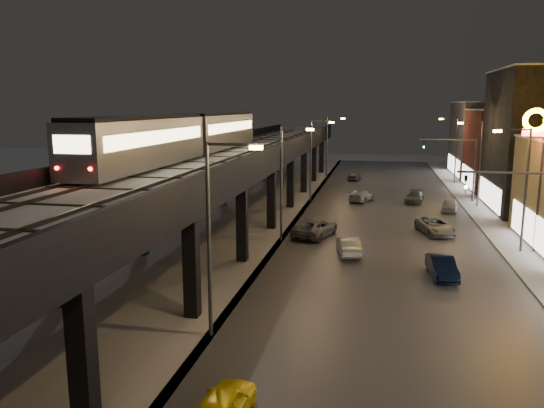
{
  "coord_description": "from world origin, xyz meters",
  "views": [
    {
      "loc": [
        6.65,
        -9.06,
        10.53
      ],
      "look_at": [
        0.75,
        20.17,
        5.0
      ],
      "focal_mm": 35.0,
      "sensor_mm": 36.0,
      "label": 1
    }
  ],
  "objects_px": {
    "car_mid_silver": "(315,228)",
    "car_onc_white": "(415,198)",
    "subway_train": "(188,134)",
    "car_far_white": "(354,176)",
    "car_taxi": "(223,407)",
    "car_onc_red": "(450,206)",
    "car_near_white": "(348,246)",
    "car_mid_dark": "(361,196)",
    "car_onc_silver": "(442,268)",
    "car_onc_dark": "(436,227)"
  },
  "relations": [
    {
      "from": "car_mid_silver",
      "to": "car_onc_white",
      "type": "relative_size",
      "value": 1.24
    },
    {
      "from": "subway_train",
      "to": "car_far_white",
      "type": "height_order",
      "value": "subway_train"
    },
    {
      "from": "car_taxi",
      "to": "car_far_white",
      "type": "distance_m",
      "value": 60.56
    },
    {
      "from": "car_far_white",
      "to": "car_onc_white",
      "type": "height_order",
      "value": "car_far_white"
    },
    {
      "from": "subway_train",
      "to": "car_onc_red",
      "type": "bearing_deg",
      "value": 32.08
    },
    {
      "from": "car_onc_red",
      "to": "car_near_white",
      "type": "bearing_deg",
      "value": -107.42
    },
    {
      "from": "car_mid_dark",
      "to": "car_far_white",
      "type": "bearing_deg",
      "value": -67.73
    },
    {
      "from": "car_far_white",
      "to": "car_onc_white",
      "type": "xyz_separation_m",
      "value": [
        7.33,
        -16.76,
        -0.03
      ]
    },
    {
      "from": "car_mid_dark",
      "to": "car_onc_silver",
      "type": "relative_size",
      "value": 1.12
    },
    {
      "from": "car_onc_silver",
      "to": "car_mid_dark",
      "type": "bearing_deg",
      "value": 97.17
    },
    {
      "from": "subway_train",
      "to": "car_onc_red",
      "type": "relative_size",
      "value": 8.97
    },
    {
      "from": "car_onc_dark",
      "to": "car_onc_white",
      "type": "distance_m",
      "value": 14.68
    },
    {
      "from": "car_onc_red",
      "to": "subway_train",
      "type": "bearing_deg",
      "value": -138.42
    },
    {
      "from": "car_onc_dark",
      "to": "car_taxi",
      "type": "bearing_deg",
      "value": -124.04
    },
    {
      "from": "car_near_white",
      "to": "car_mid_dark",
      "type": "height_order",
      "value": "car_mid_dark"
    },
    {
      "from": "car_mid_silver",
      "to": "car_onc_dark",
      "type": "distance_m",
      "value": 10.08
    },
    {
      "from": "car_onc_silver",
      "to": "subway_train",
      "type": "bearing_deg",
      "value": 152.35
    },
    {
      "from": "car_taxi",
      "to": "car_near_white",
      "type": "height_order",
      "value": "car_near_white"
    },
    {
      "from": "car_onc_white",
      "to": "car_onc_silver",
      "type": "bearing_deg",
      "value": -80.21
    },
    {
      "from": "car_taxi",
      "to": "car_far_white",
      "type": "bearing_deg",
      "value": -87.86
    },
    {
      "from": "car_near_white",
      "to": "car_far_white",
      "type": "bearing_deg",
      "value": -98.82
    },
    {
      "from": "car_taxi",
      "to": "car_onc_red",
      "type": "distance_m",
      "value": 41.15
    },
    {
      "from": "car_far_white",
      "to": "car_onc_dark",
      "type": "distance_m",
      "value": 32.45
    },
    {
      "from": "car_taxi",
      "to": "car_onc_dark",
      "type": "bearing_deg",
      "value": -104.74
    },
    {
      "from": "car_near_white",
      "to": "car_far_white",
      "type": "xyz_separation_m",
      "value": [
        -1.42,
        39.07,
        -0.01
      ]
    },
    {
      "from": "car_taxi",
      "to": "car_mid_silver",
      "type": "height_order",
      "value": "car_mid_silver"
    },
    {
      "from": "car_onc_silver",
      "to": "car_near_white",
      "type": "bearing_deg",
      "value": 140.97
    },
    {
      "from": "car_onc_white",
      "to": "car_onc_dark",
      "type": "bearing_deg",
      "value": -77.19
    },
    {
      "from": "car_mid_dark",
      "to": "car_onc_silver",
      "type": "distance_m",
      "value": 26.7
    },
    {
      "from": "car_taxi",
      "to": "car_onc_silver",
      "type": "relative_size",
      "value": 0.92
    },
    {
      "from": "car_onc_white",
      "to": "car_onc_red",
      "type": "height_order",
      "value": "car_onc_red"
    },
    {
      "from": "car_mid_dark",
      "to": "car_onc_silver",
      "type": "bearing_deg",
      "value": 119.55
    },
    {
      "from": "car_mid_silver",
      "to": "car_onc_white",
      "type": "distance_m",
      "value": 19.53
    },
    {
      "from": "car_onc_silver",
      "to": "car_onc_dark",
      "type": "relative_size",
      "value": 0.85
    },
    {
      "from": "car_mid_dark",
      "to": "car_onc_dark",
      "type": "relative_size",
      "value": 0.95
    },
    {
      "from": "car_taxi",
      "to": "car_mid_dark",
      "type": "xyz_separation_m",
      "value": [
        3.06,
        43.56,
        0.02
      ]
    },
    {
      "from": "car_onc_white",
      "to": "car_onc_red",
      "type": "relative_size",
      "value": 1.13
    },
    {
      "from": "car_mid_silver",
      "to": "car_taxi",
      "type": "bearing_deg",
      "value": 105.47
    },
    {
      "from": "subway_train",
      "to": "car_onc_silver",
      "type": "bearing_deg",
      "value": -22.24
    },
    {
      "from": "car_mid_silver",
      "to": "car_onc_white",
      "type": "height_order",
      "value": "car_mid_silver"
    },
    {
      "from": "car_near_white",
      "to": "car_onc_silver",
      "type": "bearing_deg",
      "value": 135.49
    },
    {
      "from": "car_onc_dark",
      "to": "car_near_white",
      "type": "bearing_deg",
      "value": -147.04
    },
    {
      "from": "car_onc_silver",
      "to": "car_onc_white",
      "type": "xyz_separation_m",
      "value": [
        -0.07,
        26.29,
        -0.05
      ]
    },
    {
      "from": "car_near_white",
      "to": "car_onc_dark",
      "type": "xyz_separation_m",
      "value": [
        6.72,
        7.66,
        0.01
      ]
    },
    {
      "from": "subway_train",
      "to": "car_onc_silver",
      "type": "distance_m",
      "value": 22.13
    },
    {
      "from": "car_mid_silver",
      "to": "car_onc_silver",
      "type": "distance_m",
      "value": 12.64
    },
    {
      "from": "car_near_white",
      "to": "car_onc_red",
      "type": "xyz_separation_m",
      "value": [
        9.08,
        17.89,
        -0.02
      ]
    },
    {
      "from": "car_near_white",
      "to": "car_mid_silver",
      "type": "bearing_deg",
      "value": -69.69
    },
    {
      "from": "car_taxi",
      "to": "car_onc_dark",
      "type": "distance_m",
      "value": 30.68
    },
    {
      "from": "car_near_white",
      "to": "car_mid_silver",
      "type": "xyz_separation_m",
      "value": [
        -2.99,
        4.93,
        0.07
      ]
    }
  ]
}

